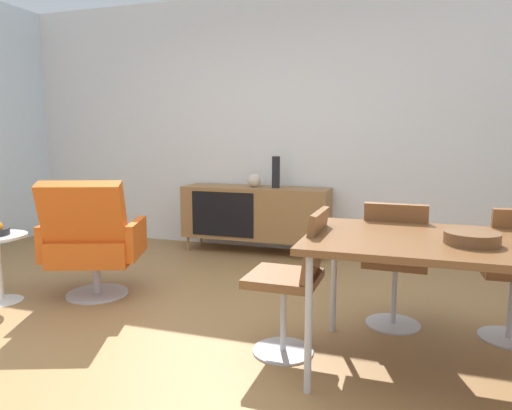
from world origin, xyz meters
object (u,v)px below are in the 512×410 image
vase_cobalt (276,172)px  lounge_chair_red (92,240)px  dining_chair_back_left (395,259)px  dining_table (466,249)px  dining_chair_near_window (294,276)px  sideboard (255,213)px  vase_sculptural_dark (254,180)px  wooden_bowl_on_table (472,238)px

vase_cobalt → lounge_chair_red: bearing=-118.2°
dining_chair_back_left → lounge_chair_red: size_ratio=0.90×
dining_table → dining_chair_near_window: size_ratio=1.87×
sideboard → vase_sculptural_dark: bearing=172.7°
dining_chair_near_window → vase_cobalt: bearing=108.6°
dining_chair_back_left → vase_sculptural_dark: bearing=132.4°
vase_cobalt → wooden_bowl_on_table: (1.66, -2.32, -0.12)m
sideboard → lounge_chair_red: 1.94m
lounge_chair_red → vase_sculptural_dark: bearing=68.1°
wooden_bowl_on_table → dining_chair_near_window: bearing=174.8°
vase_sculptural_dark → dining_chair_near_window: bearing=-66.0°
dining_table → dining_chair_back_left: (-0.35, 0.56, -0.23)m
sideboard → vase_sculptural_dark: size_ratio=10.53×
vase_cobalt → vase_sculptural_dark: 0.26m
dining_table → vase_cobalt: bearing=126.3°
dining_chair_back_left → vase_cobalt: bearing=127.5°
sideboard → vase_cobalt: bearing=0.5°
sideboard → wooden_bowl_on_table: bearing=-50.9°
dining_chair_near_window → sideboard: bearing=113.7°
vase_cobalt → dining_chair_back_left: size_ratio=0.39×
dining_chair_back_left → dining_chair_near_window: (-0.54, -0.56, 0.00)m
sideboard → dining_chair_near_window: 2.44m
vase_sculptural_dark → dining_chair_back_left: size_ratio=0.18×
sideboard → dining_chair_near_window: size_ratio=1.87×
sideboard → dining_table: 2.93m
vase_cobalt → dining_chair_near_window: bearing=-71.4°
sideboard → vase_sculptural_dark: 0.35m
sideboard → dining_table: (1.87, -2.24, 0.26)m
dining_table → lounge_chair_red: bearing=170.5°
dining_chair_back_left → dining_chair_near_window: bearing=-133.8°
vase_sculptural_dark → wooden_bowl_on_table: (1.90, -2.32, -0.02)m
vase_cobalt → lounge_chair_red: vase_cobalt is taller
dining_table → lounge_chair_red: lounge_chair_red is taller
vase_cobalt → dining_chair_back_left: vase_cobalt is taller
wooden_bowl_on_table → dining_chair_near_window: 0.96m
dining_chair_near_window → vase_sculptural_dark: bearing=114.0°
dining_chair_near_window → lounge_chair_red: size_ratio=0.90×
sideboard → wooden_bowl_on_table: 3.01m
dining_chair_near_window → lounge_chair_red: lounge_chair_red is taller
sideboard → dining_chair_near_window: dining_chair_near_window is taller
sideboard → dining_chair_near_window: bearing=-66.3°
wooden_bowl_on_table → dining_chair_near_window: (-0.90, 0.08, -0.30)m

